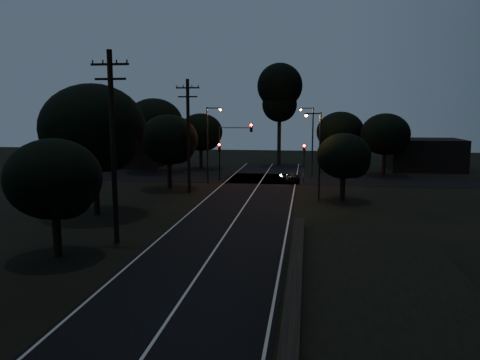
% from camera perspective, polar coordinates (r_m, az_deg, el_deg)
% --- Properties ---
extents(road_surface, '(60.00, 70.00, 0.03)m').
position_cam_1_polar(road_surface, '(42.37, 1.39, -1.92)').
color(road_surface, black).
rests_on(road_surface, ground).
extents(retaining_wall, '(6.93, 26.00, 1.60)m').
position_cam_1_polar(retaining_wall, '(15.27, 18.79, -19.51)').
color(retaining_wall, black).
rests_on(retaining_wall, ground).
extents(utility_pole_mid, '(2.20, 0.30, 11.00)m').
position_cam_1_polar(utility_pole_mid, '(27.61, -15.23, 4.18)').
color(utility_pole_mid, black).
rests_on(utility_pole_mid, ground).
extents(utility_pole_far, '(2.20, 0.30, 10.50)m').
position_cam_1_polar(utility_pole_far, '(43.71, -6.32, 5.58)').
color(utility_pole_far, black).
rests_on(utility_pole_far, ground).
extents(tree_left_b, '(4.93, 4.93, 6.26)m').
position_cam_1_polar(tree_left_b, '(25.84, -21.53, -0.14)').
color(tree_left_b, black).
rests_on(tree_left_b, ground).
extents(tree_left_c, '(7.60, 7.60, 9.60)m').
position_cam_1_polar(tree_left_c, '(35.55, -17.16, 5.76)').
color(tree_left_c, black).
rests_on(tree_left_c, ground).
extents(tree_left_d, '(5.74, 5.74, 7.28)m').
position_cam_1_polar(tree_left_d, '(46.19, -8.48, 4.74)').
color(tree_left_d, black).
rests_on(tree_left_d, ground).
extents(tree_far_nw, '(5.75, 5.75, 7.28)m').
position_cam_1_polar(tree_far_nw, '(61.77, -4.65, 5.73)').
color(tree_far_nw, black).
rests_on(tree_far_nw, ground).
extents(tree_far_w, '(7.18, 7.18, 9.15)m').
position_cam_1_polar(tree_far_w, '(59.18, -10.25, 6.70)').
color(tree_far_w, black).
rests_on(tree_far_w, ground).
extents(tree_far_ne, '(5.94, 5.94, 7.52)m').
position_cam_1_polar(tree_far_ne, '(60.35, 12.34, 5.64)').
color(tree_far_ne, black).
rests_on(tree_far_ne, ground).
extents(tree_far_e, '(5.78, 5.78, 7.33)m').
position_cam_1_polar(tree_far_e, '(57.95, 17.49, 5.22)').
color(tree_far_e, black).
rests_on(tree_far_e, ground).
extents(tree_right_a, '(4.56, 4.56, 5.79)m').
position_cam_1_polar(tree_right_a, '(40.48, 12.75, 2.73)').
color(tree_right_a, black).
rests_on(tree_right_a, ground).
extents(tall_pine, '(6.19, 6.19, 14.08)m').
position_cam_1_polar(tall_pine, '(65.42, 4.86, 10.64)').
color(tall_pine, black).
rests_on(tall_pine, ground).
extents(building_left, '(10.00, 8.00, 4.40)m').
position_cam_1_polar(building_left, '(67.30, -13.58, 3.60)').
color(building_left, black).
rests_on(building_left, ground).
extents(building_right, '(9.00, 7.00, 4.00)m').
position_cam_1_polar(building_right, '(65.26, 21.57, 2.92)').
color(building_right, black).
rests_on(building_right, ground).
extents(signal_left, '(0.28, 0.35, 4.10)m').
position_cam_1_polar(signal_left, '(51.38, -2.52, 3.09)').
color(signal_left, black).
rests_on(signal_left, ground).
extents(signal_right, '(0.28, 0.35, 4.10)m').
position_cam_1_polar(signal_right, '(50.48, 7.81, 2.92)').
color(signal_right, black).
rests_on(signal_right, ground).
extents(signal_mast, '(3.70, 0.35, 6.25)m').
position_cam_1_polar(signal_mast, '(50.97, -0.66, 4.75)').
color(signal_mast, black).
rests_on(signal_mast, ground).
extents(streetlight_a, '(1.66, 0.26, 8.00)m').
position_cam_1_polar(streetlight_a, '(49.43, -3.77, 4.96)').
color(streetlight_a, black).
rests_on(streetlight_a, ground).
extents(streetlight_b, '(1.66, 0.26, 8.00)m').
position_cam_1_polar(streetlight_b, '(54.34, 8.64, 5.20)').
color(streetlight_b, black).
rests_on(streetlight_b, ground).
extents(streetlight_c, '(1.46, 0.26, 7.50)m').
position_cam_1_polar(streetlight_c, '(40.40, 9.47, 3.67)').
color(streetlight_c, black).
rests_on(streetlight_c, ground).
extents(car, '(2.33, 3.39, 1.07)m').
position_cam_1_polar(car, '(50.59, 6.17, 0.34)').
color(car, black).
rests_on(car, ground).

